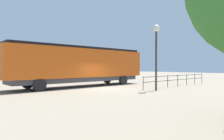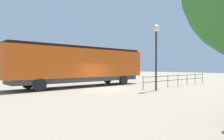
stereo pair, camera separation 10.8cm
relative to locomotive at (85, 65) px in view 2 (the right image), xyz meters
The scene contains 4 objects.
ground_plane 4.07m from the locomotive, ahead, with size 120.00×120.00×0.00m, color gray.
locomotive is the anchor object (origin of this frame).
lamp_post 7.93m from the locomotive, 17.10° to the left, with size 0.59×0.59×5.58m.
platform_fence 9.86m from the locomotive, 48.99° to the left, with size 0.05×11.32×1.22m.
Camera 2 is at (14.20, -11.66, 2.00)m, focal length 32.06 mm.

